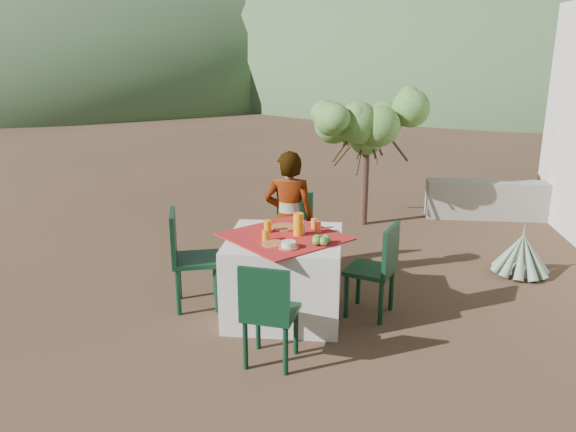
# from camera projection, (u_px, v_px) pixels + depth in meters

# --- Properties ---
(ground) EXTENTS (160.00, 160.00, 0.00)m
(ground) POSITION_uv_depth(u_px,v_px,m) (224.00, 308.00, 5.36)
(ground) COLOR #342517
(ground) RESTS_ON ground
(table) EXTENTS (1.30, 1.30, 0.76)m
(table) POSITION_uv_depth(u_px,v_px,m) (285.00, 275.00, 5.16)
(table) COLOR silver
(table) RESTS_ON ground
(chair_far) EXTENTS (0.46, 0.46, 0.87)m
(chair_far) POSITION_uv_depth(u_px,v_px,m) (295.00, 229.00, 6.17)
(chair_far) COLOR black
(chair_far) RESTS_ON ground
(chair_near) EXTENTS (0.45, 0.45, 0.85)m
(chair_near) POSITION_uv_depth(u_px,v_px,m) (268.00, 310.00, 4.25)
(chair_near) COLOR black
(chair_near) RESTS_ON ground
(chair_left) EXTENTS (0.54, 0.54, 0.95)m
(chair_left) POSITION_uv_depth(u_px,v_px,m) (187.00, 254.00, 5.27)
(chair_left) COLOR black
(chair_left) RESTS_ON ground
(chair_right) EXTENTS (0.52, 0.52, 0.88)m
(chair_right) POSITION_uv_depth(u_px,v_px,m) (378.00, 266.00, 5.09)
(chair_right) COLOR black
(chair_right) RESTS_ON ground
(person) EXTENTS (0.53, 0.36, 1.42)m
(person) POSITION_uv_depth(u_px,v_px,m) (289.00, 219.00, 5.75)
(person) COLOR #8C6651
(person) RESTS_ON ground
(shrub_tree) EXTENTS (1.42, 1.39, 1.67)m
(shrub_tree) POSITION_uv_depth(u_px,v_px,m) (370.00, 131.00, 7.65)
(shrub_tree) COLOR #442E22
(shrub_tree) RESTS_ON ground
(agave) EXTENTS (0.63, 0.60, 0.66)m
(agave) POSITION_uv_depth(u_px,v_px,m) (521.00, 255.00, 6.12)
(agave) COLOR slate
(agave) RESTS_ON ground
(stone_wall) EXTENTS (2.60, 0.35, 0.55)m
(stone_wall) POSITION_uv_depth(u_px,v_px,m) (518.00, 201.00, 8.15)
(stone_wall) COLOR gray
(stone_wall) RESTS_ON ground
(hill_near_left) EXTENTS (40.00, 40.00, 16.00)m
(hill_near_left) POSITION_uv_depth(u_px,v_px,m) (50.00, 89.00, 35.85)
(hill_near_left) COLOR #37552F
(hill_near_left) RESTS_ON ground
(hill_near_right) EXTENTS (48.00, 48.00, 20.00)m
(hill_near_right) POSITION_uv_depth(u_px,v_px,m) (510.00, 87.00, 38.42)
(hill_near_right) COLOR #37552F
(hill_near_right) RESTS_ON ground
(hill_far_center) EXTENTS (60.00, 60.00, 24.00)m
(hill_far_center) POSITION_uv_depth(u_px,v_px,m) (299.00, 76.00, 55.36)
(hill_far_center) COLOR slate
(hill_far_center) RESTS_ON ground
(plate_far) EXTENTS (0.26, 0.26, 0.01)m
(plate_far) POSITION_uv_depth(u_px,v_px,m) (284.00, 227.00, 5.28)
(plate_far) COLOR brown
(plate_far) RESTS_ON table
(plate_near) EXTENTS (0.20, 0.20, 0.01)m
(plate_near) POSITION_uv_depth(u_px,v_px,m) (273.00, 244.00, 4.83)
(plate_near) COLOR brown
(plate_near) RESTS_ON table
(glass_far) EXTENTS (0.07, 0.07, 0.11)m
(glass_far) POSITION_uv_depth(u_px,v_px,m) (268.00, 226.00, 5.15)
(glass_far) COLOR orange
(glass_far) RESTS_ON table
(glass_near) EXTENTS (0.06, 0.06, 0.10)m
(glass_near) POSITION_uv_depth(u_px,v_px,m) (266.00, 236.00, 4.91)
(glass_near) COLOR orange
(glass_near) RESTS_ON table
(juice_pitcher) EXTENTS (0.09, 0.09, 0.21)m
(juice_pitcher) POSITION_uv_depth(u_px,v_px,m) (298.00, 224.00, 5.05)
(juice_pitcher) COLOR orange
(juice_pitcher) RESTS_ON table
(bowl_plate) EXTENTS (0.18, 0.18, 0.01)m
(bowl_plate) POSITION_uv_depth(u_px,v_px,m) (289.00, 247.00, 4.75)
(bowl_plate) COLOR brown
(bowl_plate) RESTS_ON table
(white_bowl) EXTENTS (0.12, 0.12, 0.05)m
(white_bowl) POSITION_uv_depth(u_px,v_px,m) (289.00, 244.00, 4.74)
(white_bowl) COLOR silver
(white_bowl) RESTS_ON bowl_plate
(jar_left) EXTENTS (0.06, 0.06, 0.10)m
(jar_left) POSITION_uv_depth(u_px,v_px,m) (318.00, 227.00, 5.17)
(jar_left) COLOR orange
(jar_left) RESTS_ON table
(jar_right) EXTENTS (0.06, 0.06, 0.09)m
(jar_right) POSITION_uv_depth(u_px,v_px,m) (314.00, 223.00, 5.27)
(jar_right) COLOR orange
(jar_right) RESTS_ON table
(napkin_holder) EXTENTS (0.07, 0.04, 0.08)m
(napkin_holder) POSITION_uv_depth(u_px,v_px,m) (302.00, 229.00, 5.10)
(napkin_holder) COLOR silver
(napkin_holder) RESTS_ON table
(fruit_cluster) EXTENTS (0.16, 0.15, 0.08)m
(fruit_cluster) POSITION_uv_depth(u_px,v_px,m) (321.00, 240.00, 4.82)
(fruit_cluster) COLOR #4F802E
(fruit_cluster) RESTS_ON table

